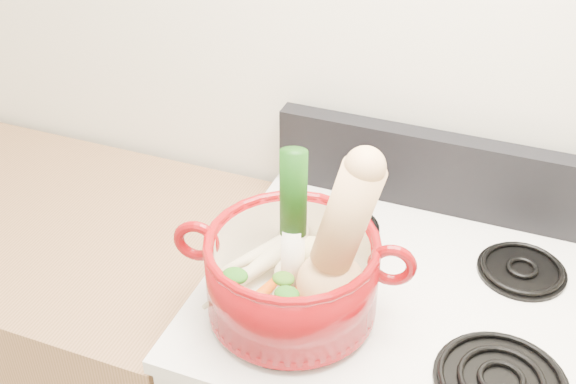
% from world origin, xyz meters
% --- Properties ---
extents(wall_back, '(3.50, 0.02, 2.60)m').
position_xyz_m(wall_back, '(0.00, 1.75, 1.30)').
color(wall_back, silver).
rests_on(wall_back, floor).
extents(cooktop, '(0.78, 0.67, 0.03)m').
position_xyz_m(cooktop, '(0.00, 1.40, 0.93)').
color(cooktop, silver).
rests_on(cooktop, stove_body).
extents(control_backsplash, '(0.76, 0.05, 0.18)m').
position_xyz_m(control_backsplash, '(0.00, 1.70, 1.04)').
color(control_backsplash, black).
rests_on(control_backsplash, cooktop).
extents(counter_left, '(1.36, 0.65, 0.90)m').
position_xyz_m(counter_left, '(-1.07, 1.40, 0.45)').
color(counter_left, '#936945').
rests_on(counter_left, floor).
extents(burner_front_left, '(0.22, 0.22, 0.02)m').
position_xyz_m(burner_front_left, '(-0.19, 1.24, 0.96)').
color(burner_front_left, black).
rests_on(burner_front_left, cooktop).
extents(burner_front_right, '(0.22, 0.22, 0.02)m').
position_xyz_m(burner_front_right, '(0.19, 1.24, 0.96)').
color(burner_front_right, black).
rests_on(burner_front_right, cooktop).
extents(burner_back_left, '(0.17, 0.17, 0.02)m').
position_xyz_m(burner_back_left, '(-0.19, 1.54, 0.96)').
color(burner_back_left, black).
rests_on(burner_back_left, cooktop).
extents(burner_back_right, '(0.17, 0.17, 0.02)m').
position_xyz_m(burner_back_right, '(0.19, 1.54, 0.96)').
color(burner_back_right, black).
rests_on(burner_back_right, cooktop).
extents(dutch_oven, '(0.36, 0.36, 0.15)m').
position_xyz_m(dutch_oven, '(-0.19, 1.27, 1.04)').
color(dutch_oven, maroon).
rests_on(dutch_oven, burner_front_left).
extents(pot_handle_left, '(0.09, 0.03, 0.09)m').
position_xyz_m(pot_handle_left, '(-0.36, 1.24, 1.09)').
color(pot_handle_left, maroon).
rests_on(pot_handle_left, dutch_oven).
extents(pot_handle_right, '(0.09, 0.03, 0.09)m').
position_xyz_m(pot_handle_right, '(-0.02, 1.30, 1.09)').
color(pot_handle_right, maroon).
rests_on(pot_handle_right, dutch_oven).
extents(squash, '(0.21, 0.14, 0.33)m').
position_xyz_m(squash, '(-0.11, 1.26, 1.15)').
color(squash, tan).
rests_on(squash, dutch_oven).
extents(leek, '(0.06, 0.07, 0.30)m').
position_xyz_m(leek, '(-0.20, 1.28, 1.15)').
color(leek, white).
rests_on(leek, dutch_oven).
extents(ginger, '(0.10, 0.09, 0.05)m').
position_xyz_m(ginger, '(-0.20, 1.37, 1.02)').
color(ginger, '#DAC886').
rests_on(ginger, dutch_oven).
extents(parsnip_0, '(0.08, 0.21, 0.06)m').
position_xyz_m(parsnip_0, '(-0.22, 1.29, 1.02)').
color(parsnip_0, beige).
rests_on(parsnip_0, dutch_oven).
extents(parsnip_1, '(0.13, 0.21, 0.06)m').
position_xyz_m(parsnip_1, '(-0.27, 1.26, 1.03)').
color(parsnip_1, beige).
rests_on(parsnip_1, dutch_oven).
extents(parsnip_2, '(0.08, 0.22, 0.06)m').
position_xyz_m(parsnip_2, '(-0.21, 1.29, 1.04)').
color(parsnip_2, beige).
rests_on(parsnip_2, dutch_oven).
extents(parsnip_3, '(0.13, 0.15, 0.05)m').
position_xyz_m(parsnip_3, '(-0.29, 1.28, 1.04)').
color(parsnip_3, beige).
rests_on(parsnip_3, dutch_oven).
extents(carrot_0, '(0.07, 0.15, 0.04)m').
position_xyz_m(carrot_0, '(-0.19, 1.24, 1.02)').
color(carrot_0, '#CD3A0A').
rests_on(carrot_0, dutch_oven).
extents(carrot_1, '(0.07, 0.16, 0.05)m').
position_xyz_m(carrot_1, '(-0.23, 1.23, 1.02)').
color(carrot_1, '#D3490A').
rests_on(carrot_1, dutch_oven).
extents(carrot_2, '(0.06, 0.17, 0.05)m').
position_xyz_m(carrot_2, '(-0.16, 1.21, 1.03)').
color(carrot_2, '#B84909').
rests_on(carrot_2, dutch_oven).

